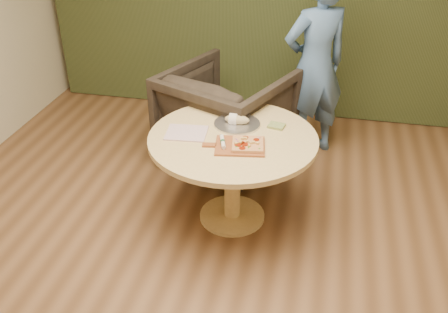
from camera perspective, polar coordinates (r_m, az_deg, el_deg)
room_shell at (r=2.69m, az=-3.37°, el=6.33°), size 5.04×6.04×2.84m
pedestal_table at (r=3.76m, az=1.01°, el=0.44°), size 1.26×1.26×0.75m
pizza_paddle at (r=3.55m, az=1.67°, el=1.22°), size 0.46×0.33×0.01m
flatbread_pizza at (r=3.53m, az=2.71°, el=1.42°), size 0.25×0.25×0.04m
cutlery_roll at (r=3.55m, az=-0.15°, el=1.70°), size 0.08×0.20×0.03m
newspaper at (r=3.73m, az=-4.31°, el=2.71°), size 0.32×0.28×0.01m
serving_tray at (r=3.85m, az=1.50°, el=3.77°), size 0.36×0.36×0.02m
bread_roll at (r=3.83m, az=1.38°, el=4.26°), size 0.19×0.09×0.09m
green_packet at (r=3.83m, az=6.01°, el=3.50°), size 0.14×0.12×0.02m
armchair at (r=4.57m, az=0.34°, el=4.99°), size 1.28×1.25×1.02m
person_standing at (r=4.70m, az=10.33°, el=10.16°), size 0.77×0.71×1.77m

